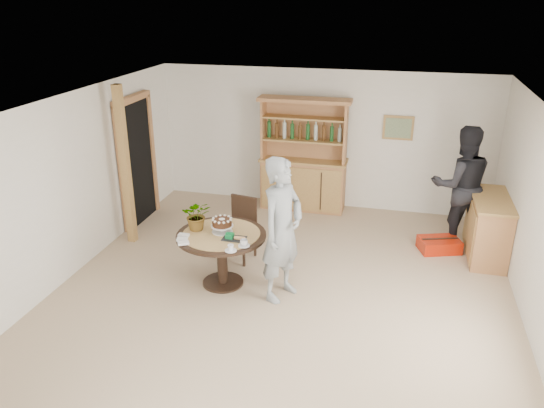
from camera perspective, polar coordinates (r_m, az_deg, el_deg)
The scene contains 17 objects.
ground at distance 7.00m, azimuth 0.70°, elevation -10.43°, with size 7.00×7.00×0.00m, color tan.
room_shell at distance 6.25m, azimuth 0.81°, elevation 3.18°, with size 6.04×7.04×2.52m.
doorway at distance 9.24m, azimuth -14.35°, elevation 4.66°, with size 0.13×1.10×2.18m.
pine_post at distance 8.43m, azimuth -15.51°, elevation 3.89°, with size 0.12×0.12×2.50m, color tan.
hutch at distance 9.65m, azimuth 3.41°, elevation 3.44°, with size 1.62×0.54×2.04m.
sideboard at distance 8.54m, azimuth 22.21°, elevation -2.34°, with size 0.54×1.26×0.94m.
dining_table at distance 7.14m, azimuth -5.44°, elevation -4.30°, with size 1.20×1.20×0.76m.
dining_chair at distance 7.88m, azimuth -3.36°, elevation -2.17°, with size 0.49×0.49×0.95m.
birthday_cake at distance 7.07m, azimuth -5.39°, elevation -2.10°, with size 0.30×0.30×0.20m.
flower_vase at distance 7.15m, azimuth -8.07°, elevation -1.17°, with size 0.38×0.33×0.42m, color #3F7233.
gift_tray at distance 6.89m, azimuth -4.14°, elevation -3.59°, with size 0.30×0.20×0.08m.
coffee_cup_a at distance 6.70m, azimuth -3.04°, elevation -4.22°, with size 0.15×0.15×0.09m.
coffee_cup_b at distance 6.59m, azimuth -4.47°, elevation -4.77°, with size 0.15×0.15×0.08m.
napkins at distance 6.94m, azimuth -9.54°, elevation -3.75°, with size 0.24×0.33×0.03m.
teen_boy at distance 6.69m, azimuth 1.08°, elevation -2.79°, with size 0.69×0.46×1.90m, color gray.
adult_person at distance 8.71m, azimuth 19.66°, elevation 1.89°, with size 0.92×0.72×1.90m, color black.
red_suitcase at distance 8.62m, azimuth 17.54°, elevation -4.20°, with size 0.70×0.57×0.21m.
Camera 1 is at (1.34, -5.75, 3.76)m, focal length 35.00 mm.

